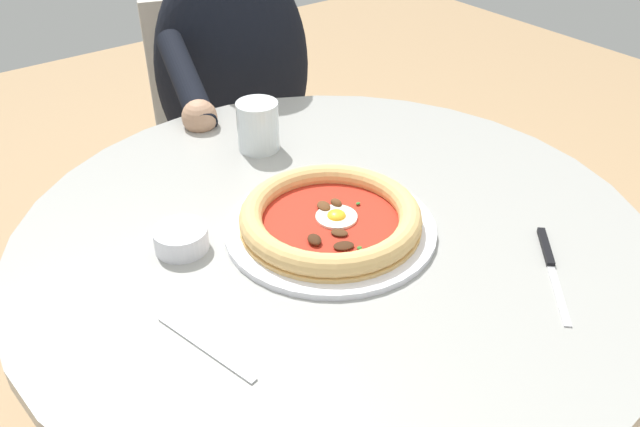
{
  "coord_description": "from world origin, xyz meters",
  "views": [
    {
      "loc": [
        -0.51,
        -0.65,
        1.34
      ],
      "look_at": [
        0.0,
        0.04,
        0.75
      ],
      "focal_mm": 36.86,
      "sensor_mm": 36.0,
      "label": 1
    }
  ],
  "objects_px": {
    "steak_knife": "(549,260)",
    "diner_person": "(239,144)",
    "water_glass": "(258,128)",
    "cafe_chair_diner": "(228,124)",
    "pizza_on_plate": "(330,220)",
    "fork_utensil": "(205,348)",
    "ramekin_capers": "(181,238)",
    "dining_table": "(332,295)"
  },
  "relations": [
    {
      "from": "pizza_on_plate",
      "to": "fork_utensil",
      "type": "relative_size",
      "value": 1.96
    },
    {
      "from": "ramekin_capers",
      "to": "diner_person",
      "type": "distance_m",
      "value": 0.77
    },
    {
      "from": "dining_table",
      "to": "diner_person",
      "type": "bearing_deg",
      "value": 71.97
    },
    {
      "from": "pizza_on_plate",
      "to": "cafe_chair_diner",
      "type": "distance_m",
      "value": 0.9
    },
    {
      "from": "cafe_chair_diner",
      "to": "steak_knife",
      "type": "bearing_deg",
      "value": -93.84
    },
    {
      "from": "diner_person",
      "to": "ramekin_capers",
      "type": "bearing_deg",
      "value": -126.28
    },
    {
      "from": "steak_knife",
      "to": "fork_utensil",
      "type": "distance_m",
      "value": 0.5
    },
    {
      "from": "water_glass",
      "to": "cafe_chair_diner",
      "type": "distance_m",
      "value": 0.63
    },
    {
      "from": "water_glass",
      "to": "cafe_chair_diner",
      "type": "xyz_separation_m",
      "value": [
        0.22,
        0.53,
        -0.27
      ]
    },
    {
      "from": "pizza_on_plate",
      "to": "water_glass",
      "type": "relative_size",
      "value": 3.52
    },
    {
      "from": "water_glass",
      "to": "fork_utensil",
      "type": "distance_m",
      "value": 0.51
    },
    {
      "from": "dining_table",
      "to": "steak_knife",
      "type": "bearing_deg",
      "value": -52.63
    },
    {
      "from": "water_glass",
      "to": "ramekin_capers",
      "type": "distance_m",
      "value": 0.32
    },
    {
      "from": "cafe_chair_diner",
      "to": "diner_person",
      "type": "bearing_deg",
      "value": -108.83
    },
    {
      "from": "ramekin_capers",
      "to": "dining_table",
      "type": "bearing_deg",
      "value": -22.88
    },
    {
      "from": "steak_knife",
      "to": "water_glass",
      "type": "bearing_deg",
      "value": 105.65
    },
    {
      "from": "ramekin_capers",
      "to": "fork_utensil",
      "type": "relative_size",
      "value": 0.48
    },
    {
      "from": "pizza_on_plate",
      "to": "steak_knife",
      "type": "distance_m",
      "value": 0.32
    },
    {
      "from": "steak_knife",
      "to": "fork_utensil",
      "type": "relative_size",
      "value": 0.97
    },
    {
      "from": "steak_knife",
      "to": "ramekin_capers",
      "type": "height_order",
      "value": "ramekin_capers"
    },
    {
      "from": "dining_table",
      "to": "steak_knife",
      "type": "height_order",
      "value": "steak_knife"
    },
    {
      "from": "pizza_on_plate",
      "to": "ramekin_capers",
      "type": "relative_size",
      "value": 4.07
    },
    {
      "from": "steak_knife",
      "to": "pizza_on_plate",
      "type": "bearing_deg",
      "value": 129.55
    },
    {
      "from": "ramekin_capers",
      "to": "diner_person",
      "type": "bearing_deg",
      "value": 53.72
    },
    {
      "from": "steak_knife",
      "to": "fork_utensil",
      "type": "xyz_separation_m",
      "value": [
        -0.48,
        0.14,
        -0.0
      ]
    },
    {
      "from": "steak_knife",
      "to": "diner_person",
      "type": "bearing_deg",
      "value": 88.37
    },
    {
      "from": "water_glass",
      "to": "dining_table",
      "type": "bearing_deg",
      "value": -98.95
    },
    {
      "from": "dining_table",
      "to": "fork_utensil",
      "type": "bearing_deg",
      "value": -158.62
    },
    {
      "from": "diner_person",
      "to": "pizza_on_plate",
      "type": "bearing_deg",
      "value": -108.65
    },
    {
      "from": "pizza_on_plate",
      "to": "fork_utensil",
      "type": "height_order",
      "value": "pizza_on_plate"
    },
    {
      "from": "steak_knife",
      "to": "cafe_chair_diner",
      "type": "height_order",
      "value": "cafe_chair_diner"
    },
    {
      "from": "dining_table",
      "to": "water_glass",
      "type": "height_order",
      "value": "water_glass"
    },
    {
      "from": "fork_utensil",
      "to": "cafe_chair_diner",
      "type": "xyz_separation_m",
      "value": [
        0.55,
        0.92,
        -0.23
      ]
    },
    {
      "from": "dining_table",
      "to": "water_glass",
      "type": "xyz_separation_m",
      "value": [
        0.04,
        0.28,
        0.18
      ]
    },
    {
      "from": "ramekin_capers",
      "to": "fork_utensil",
      "type": "xyz_separation_m",
      "value": [
        -0.07,
        -0.2,
        -0.02
      ]
    },
    {
      "from": "pizza_on_plate",
      "to": "diner_person",
      "type": "height_order",
      "value": "diner_person"
    },
    {
      "from": "water_glass",
      "to": "cafe_chair_diner",
      "type": "relative_size",
      "value": 0.11
    },
    {
      "from": "pizza_on_plate",
      "to": "diner_person",
      "type": "distance_m",
      "value": 0.76
    },
    {
      "from": "fork_utensil",
      "to": "ramekin_capers",
      "type": "bearing_deg",
      "value": 70.44
    },
    {
      "from": "dining_table",
      "to": "cafe_chair_diner",
      "type": "xyz_separation_m",
      "value": [
        0.27,
        0.81,
        -0.09
      ]
    },
    {
      "from": "cafe_chair_diner",
      "to": "dining_table",
      "type": "bearing_deg",
      "value": -108.16
    },
    {
      "from": "fork_utensil",
      "to": "water_glass",
      "type": "bearing_deg",
      "value": 50.16
    }
  ]
}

